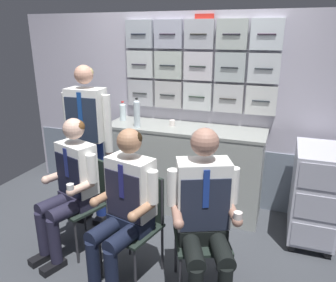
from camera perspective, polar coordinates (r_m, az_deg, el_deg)
name	(u,v)px	position (r m, az deg, el deg)	size (l,w,h in m)	color
ground	(141,265)	(3.11, -4.66, -20.65)	(4.80, 4.80, 0.04)	#383B41
galley_bulkhead	(189,109)	(3.80, 3.67, 5.61)	(4.20, 0.14, 2.15)	#B7B2C3
galley_counter	(184,168)	(3.72, 2.76, -4.72)	(1.73, 0.53, 0.96)	#9EA29C
service_trolley	(314,192)	(3.43, 23.99, -8.11)	(0.40, 0.65, 0.93)	black
folding_chair_left	(87,193)	(3.19, -13.90, -8.68)	(0.51, 0.51, 0.84)	#2D2D33
crew_member_left	(70,182)	(3.03, -16.55, -6.88)	(0.52, 0.66, 1.24)	black
folding_chair_right	(138,214)	(2.77, -5.17, -12.48)	(0.48, 0.48, 0.84)	#2D2D33
crew_member_right	(125,203)	(2.58, -7.53, -10.52)	(0.52, 0.67, 1.26)	black
folding_chair_near_trolley	(200,223)	(2.66, 5.54, -13.95)	(0.53, 0.53, 0.84)	#2D2D33
crew_member_near_trolley	(204,209)	(2.42, 6.32, -11.67)	(0.59, 0.72, 1.31)	black
crew_member_standing	(88,133)	(3.41, -13.64, 1.36)	(0.52, 0.27, 1.64)	black
sparkling_bottle_green	(137,113)	(3.54, -5.40, 4.79)	(0.07, 0.07, 0.32)	silver
water_bottle_clear	(123,111)	(3.85, -7.82, 5.08)	(0.07, 0.07, 0.22)	silver
coffee_cup_white	(172,123)	(3.62, 0.72, 3.22)	(0.06, 0.06, 0.06)	white
espresso_cup_small	(206,131)	(3.33, 6.62, 1.76)	(0.06, 0.06, 0.06)	navy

